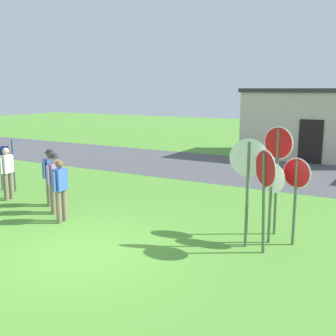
{
  "coord_description": "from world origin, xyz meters",
  "views": [
    {
      "loc": [
        5.7,
        -6.32,
        3.52
      ],
      "look_at": [
        0.13,
        3.63,
        1.3
      ],
      "focal_mm": 43.5,
      "sensor_mm": 36.0,
      "label": 1
    }
  ],
  "objects_px": {
    "stop_sign_rear_left": "(265,183)",
    "stop_sign_nearest": "(248,173)",
    "stop_sign_leaning_left": "(277,161)",
    "person_in_blue": "(51,174)",
    "info_panel_leftmost": "(0,160)",
    "person_in_dark_shirt": "(61,188)",
    "person_in_teal": "(6,170)",
    "stop_sign_leaning_right": "(296,187)",
    "info_panel_rightmost": "(13,155)",
    "person_near_signs": "(55,180)",
    "stop_sign_low_front": "(271,189)"
  },
  "relations": [
    {
      "from": "stop_sign_leaning_left",
      "to": "stop_sign_nearest",
      "type": "relative_size",
      "value": 1.08
    },
    {
      "from": "stop_sign_low_front",
      "to": "person_in_teal",
      "type": "xyz_separation_m",
      "value": [
        -8.39,
        -0.4,
        -0.3
      ]
    },
    {
      "from": "info_panel_leftmost",
      "to": "stop_sign_rear_left",
      "type": "bearing_deg",
      "value": -6.47
    },
    {
      "from": "info_panel_leftmost",
      "to": "stop_sign_leaning_left",
      "type": "bearing_deg",
      "value": 1.21
    },
    {
      "from": "stop_sign_nearest",
      "to": "info_panel_rightmost",
      "type": "distance_m",
      "value": 8.76
    },
    {
      "from": "stop_sign_rear_left",
      "to": "person_in_dark_shirt",
      "type": "xyz_separation_m",
      "value": [
        -5.3,
        -0.55,
        -0.62
      ]
    },
    {
      "from": "person_near_signs",
      "to": "stop_sign_low_front",
      "type": "bearing_deg",
      "value": 6.98
    },
    {
      "from": "person_in_dark_shirt",
      "to": "info_panel_rightmost",
      "type": "height_order",
      "value": "info_panel_rightmost"
    },
    {
      "from": "person_in_blue",
      "to": "person_in_dark_shirt",
      "type": "distance_m",
      "value": 1.72
    },
    {
      "from": "stop_sign_low_front",
      "to": "person_near_signs",
      "type": "height_order",
      "value": "stop_sign_low_front"
    },
    {
      "from": "stop_sign_leaning_left",
      "to": "person_in_blue",
      "type": "height_order",
      "value": "stop_sign_leaning_left"
    },
    {
      "from": "person_in_teal",
      "to": "info_panel_leftmost",
      "type": "distance_m",
      "value": 1.53
    },
    {
      "from": "stop_sign_nearest",
      "to": "person_in_blue",
      "type": "relative_size",
      "value": 1.42
    },
    {
      "from": "stop_sign_nearest",
      "to": "info_panel_leftmost",
      "type": "bearing_deg",
      "value": 174.5
    },
    {
      "from": "person_in_teal",
      "to": "person_near_signs",
      "type": "relative_size",
      "value": 0.97
    },
    {
      "from": "stop_sign_leaning_left",
      "to": "stop_sign_leaning_right",
      "type": "distance_m",
      "value": 0.87
    },
    {
      "from": "stop_sign_leaning_right",
      "to": "person_near_signs",
      "type": "xyz_separation_m",
      "value": [
        -6.48,
        -0.86,
        -0.39
      ]
    },
    {
      "from": "stop_sign_leaning_right",
      "to": "stop_sign_nearest",
      "type": "xyz_separation_m",
      "value": [
        -0.92,
        -0.61,
        0.34
      ]
    },
    {
      "from": "stop_sign_nearest",
      "to": "person_in_teal",
      "type": "relative_size",
      "value": 1.46
    },
    {
      "from": "stop_sign_rear_left",
      "to": "info_panel_leftmost",
      "type": "xyz_separation_m",
      "value": [
        -9.72,
        1.1,
        -0.51
      ]
    },
    {
      "from": "stop_sign_rear_left",
      "to": "stop_sign_nearest",
      "type": "distance_m",
      "value": 0.5
    },
    {
      "from": "person_in_blue",
      "to": "person_near_signs",
      "type": "xyz_separation_m",
      "value": [
        0.68,
        -0.52,
        0.0
      ]
    },
    {
      "from": "person_in_dark_shirt",
      "to": "person_in_teal",
      "type": "xyz_separation_m",
      "value": [
        -3.13,
        0.85,
        0.03
      ]
    },
    {
      "from": "stop_sign_leaning_right",
      "to": "stop_sign_nearest",
      "type": "relative_size",
      "value": 0.82
    },
    {
      "from": "stop_sign_low_front",
      "to": "person_in_dark_shirt",
      "type": "height_order",
      "value": "stop_sign_low_front"
    },
    {
      "from": "info_panel_rightmost",
      "to": "person_in_teal",
      "type": "bearing_deg",
      "value": -51.13
    },
    {
      "from": "stop_sign_leaning_left",
      "to": "stop_sign_rear_left",
      "type": "distance_m",
      "value": 1.33
    },
    {
      "from": "stop_sign_leaning_left",
      "to": "person_in_dark_shirt",
      "type": "distance_m",
      "value": 5.61
    },
    {
      "from": "info_panel_leftmost",
      "to": "info_panel_rightmost",
      "type": "bearing_deg",
      "value": 5.85
    },
    {
      "from": "stop_sign_rear_left",
      "to": "person_in_dark_shirt",
      "type": "bearing_deg",
      "value": -174.04
    },
    {
      "from": "person_in_dark_shirt",
      "to": "info_panel_rightmost",
      "type": "xyz_separation_m",
      "value": [
        -3.83,
        1.72,
        0.32
      ]
    },
    {
      "from": "person_in_blue",
      "to": "stop_sign_nearest",
      "type": "bearing_deg",
      "value": -2.48
    },
    {
      "from": "stop_sign_nearest",
      "to": "person_in_teal",
      "type": "xyz_separation_m",
      "value": [
        -8.0,
        0.09,
        -0.72
      ]
    },
    {
      "from": "stop_sign_rear_left",
      "to": "stop_sign_nearest",
      "type": "bearing_deg",
      "value": 154.23
    },
    {
      "from": "stop_sign_leaning_right",
      "to": "info_panel_rightmost",
      "type": "bearing_deg",
      "value": 177.97
    },
    {
      "from": "stop_sign_nearest",
      "to": "info_panel_leftmost",
      "type": "relative_size",
      "value": 1.59
    },
    {
      "from": "stop_sign_leaning_right",
      "to": "person_in_dark_shirt",
      "type": "xyz_separation_m",
      "value": [
        -5.78,
        -1.38,
        -0.42
      ]
    },
    {
      "from": "person_in_teal",
      "to": "info_panel_rightmost",
      "type": "xyz_separation_m",
      "value": [
        -0.7,
        0.87,
        0.28
      ]
    },
    {
      "from": "stop_sign_nearest",
      "to": "person_near_signs",
      "type": "relative_size",
      "value": 1.42
    },
    {
      "from": "stop_sign_low_front",
      "to": "info_panel_rightmost",
      "type": "distance_m",
      "value": 9.11
    },
    {
      "from": "info_panel_leftmost",
      "to": "stop_sign_low_front",
      "type": "bearing_deg",
      "value": -2.42
    },
    {
      "from": "stop_sign_leaning_right",
      "to": "person_in_teal",
      "type": "height_order",
      "value": "stop_sign_leaning_right"
    },
    {
      "from": "stop_sign_nearest",
      "to": "person_in_blue",
      "type": "xyz_separation_m",
      "value": [
        -6.24,
        0.27,
        -0.72
      ]
    },
    {
      "from": "info_panel_leftmost",
      "to": "person_in_blue",
      "type": "bearing_deg",
      "value": -11.57
    },
    {
      "from": "person_in_blue",
      "to": "info_panel_rightmost",
      "type": "height_order",
      "value": "info_panel_rightmost"
    },
    {
      "from": "stop_sign_nearest",
      "to": "person_in_dark_shirt",
      "type": "xyz_separation_m",
      "value": [
        -4.87,
        -0.76,
        -0.75
      ]
    },
    {
      "from": "stop_sign_rear_left",
      "to": "stop_sign_nearest",
      "type": "height_order",
      "value": "stop_sign_nearest"
    },
    {
      "from": "stop_sign_low_front",
      "to": "person_near_signs",
      "type": "distance_m",
      "value": 6.01
    },
    {
      "from": "person_in_teal",
      "to": "stop_sign_nearest",
      "type": "bearing_deg",
      "value": -0.62
    },
    {
      "from": "stop_sign_nearest",
      "to": "person_in_blue",
      "type": "distance_m",
      "value": 6.29
    }
  ]
}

